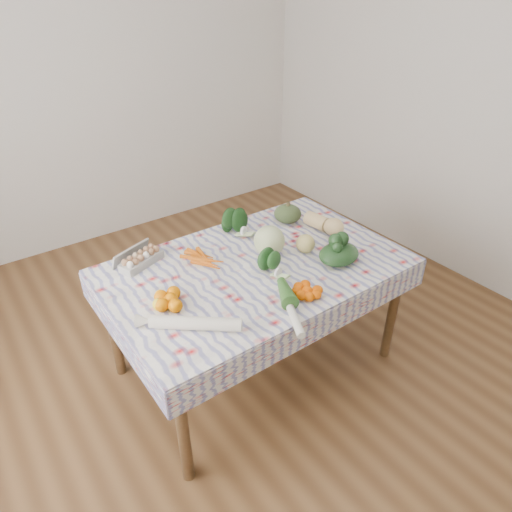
{
  "coord_description": "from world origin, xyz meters",
  "views": [
    {
      "loc": [
        -1.27,
        -1.75,
        2.17
      ],
      "look_at": [
        0.0,
        0.0,
        0.82
      ],
      "focal_mm": 32.0,
      "sensor_mm": 36.0,
      "label": 1
    }
  ],
  "objects_px": {
    "egg_carton": "(141,260)",
    "butternut_squash": "(325,222)",
    "cabbage": "(269,241)",
    "dining_table": "(256,277)",
    "kabocha_squash": "(288,214)",
    "grapefruit": "(305,244)"
  },
  "relations": [
    {
      "from": "egg_carton",
      "to": "butternut_squash",
      "type": "relative_size",
      "value": 0.98
    },
    {
      "from": "egg_carton",
      "to": "butternut_squash",
      "type": "bearing_deg",
      "value": -36.13
    },
    {
      "from": "egg_carton",
      "to": "cabbage",
      "type": "distance_m",
      "value": 0.73
    },
    {
      "from": "dining_table",
      "to": "butternut_squash",
      "type": "relative_size",
      "value": 6.02
    },
    {
      "from": "kabocha_squash",
      "to": "egg_carton",
      "type": "bearing_deg",
      "value": 175.62
    },
    {
      "from": "egg_carton",
      "to": "kabocha_squash",
      "type": "bearing_deg",
      "value": -24.82
    },
    {
      "from": "dining_table",
      "to": "grapefruit",
      "type": "xyz_separation_m",
      "value": [
        0.32,
        -0.06,
        0.14
      ]
    },
    {
      "from": "kabocha_squash",
      "to": "butternut_squash",
      "type": "xyz_separation_m",
      "value": [
        0.11,
        -0.23,
        0.0
      ]
    },
    {
      "from": "cabbage",
      "to": "grapefruit",
      "type": "xyz_separation_m",
      "value": [
        0.19,
        -0.1,
        -0.03
      ]
    },
    {
      "from": "cabbage",
      "to": "butternut_squash",
      "type": "distance_m",
      "value": 0.46
    },
    {
      "from": "grapefruit",
      "to": "dining_table",
      "type": "bearing_deg",
      "value": 169.91
    },
    {
      "from": "butternut_squash",
      "to": "grapefruit",
      "type": "bearing_deg",
      "value": -163.86
    },
    {
      "from": "dining_table",
      "to": "grapefruit",
      "type": "relative_size",
      "value": 14.36
    },
    {
      "from": "egg_carton",
      "to": "butternut_squash",
      "type": "distance_m",
      "value": 1.15
    },
    {
      "from": "egg_carton",
      "to": "kabocha_squash",
      "type": "height_order",
      "value": "kabocha_squash"
    },
    {
      "from": "egg_carton",
      "to": "cabbage",
      "type": "xyz_separation_m",
      "value": [
        0.65,
        -0.33,
        0.05
      ]
    },
    {
      "from": "dining_table",
      "to": "kabocha_squash",
      "type": "xyz_separation_m",
      "value": [
        0.48,
        0.3,
        0.14
      ]
    },
    {
      "from": "butternut_squash",
      "to": "cabbage",
      "type": "bearing_deg",
      "value": 174.0
    },
    {
      "from": "butternut_squash",
      "to": "kabocha_squash",
      "type": "bearing_deg",
      "value": 106.68
    },
    {
      "from": "butternut_squash",
      "to": "dining_table",
      "type": "bearing_deg",
      "value": 178.03
    },
    {
      "from": "butternut_squash",
      "to": "egg_carton",
      "type": "bearing_deg",
      "value": 155.81
    },
    {
      "from": "dining_table",
      "to": "egg_carton",
      "type": "relative_size",
      "value": 6.13
    }
  ]
}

